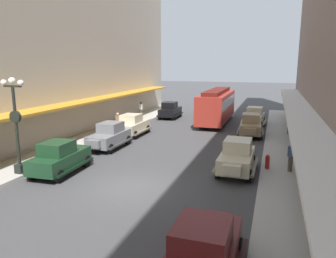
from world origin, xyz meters
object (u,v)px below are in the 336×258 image
at_px(parked_car_7, 109,135).
at_px(pedestrian_3, 118,122).
at_px(parked_car_1, 170,110).
at_px(pedestrian_2, 141,109).
at_px(parked_car_5, 251,125).
at_px(pedestrian_4, 289,124).
at_px(parked_car_4, 132,124).
at_px(fire_hydrant, 267,162).
at_px(parked_car_0, 237,156).
at_px(lamp_post_with_clock, 16,122).
at_px(parked_car_3, 203,250).
at_px(streetcar, 217,105).
at_px(parked_car_6, 60,157).
at_px(parked_car_2, 254,116).
at_px(pedestrian_1, 291,157).
at_px(pedestrian_0, 325,235).

height_order(parked_car_7, pedestrian_3, parked_car_7).
distance_m(parked_car_1, pedestrian_2, 3.30).
xyz_separation_m(parked_car_7, pedestrian_2, (-3.02, 12.89, 0.07)).
bearing_deg(parked_car_5, pedestrian_4, 16.00).
bearing_deg(parked_car_4, parked_car_7, -87.47).
bearing_deg(fire_hydrant, parked_car_4, 150.88).
bearing_deg(parked_car_4, parked_car_0, -35.92).
bearing_deg(lamp_post_with_clock, fire_hydrant, 21.40).
xyz_separation_m(parked_car_3, lamp_post_with_clock, (-11.30, 5.42, 2.04)).
relative_size(streetcar, pedestrian_3, 5.86).
distance_m(parked_car_6, streetcar, 19.12).
relative_size(streetcar, pedestrian_2, 5.76).
distance_m(parked_car_1, pedestrian_4, 13.60).
distance_m(parked_car_1, parked_car_2, 9.48).
height_order(parked_car_0, parked_car_2, same).
relative_size(parked_car_5, pedestrian_4, 2.63).
height_order(parked_car_4, parked_car_5, same).
distance_m(fire_hydrant, pedestrian_1, 1.28).
xyz_separation_m(lamp_post_with_clock, pedestrian_0, (14.56, -3.61, -1.97)).
xyz_separation_m(parked_car_3, parked_car_7, (-9.56, 12.25, 0.00)).
bearing_deg(pedestrian_4, lamp_post_with_clock, -133.13).
relative_size(pedestrian_1, pedestrian_3, 1.00).
xyz_separation_m(parked_car_7, pedestrian_4, (12.48, 8.34, 0.05)).
bearing_deg(parked_car_0, pedestrian_2, 128.81).
bearing_deg(streetcar, pedestrian_0, -72.49).
bearing_deg(parked_car_1, parked_car_2, -11.04).
bearing_deg(pedestrian_3, lamp_post_with_clock, -89.47).
xyz_separation_m(parked_car_7, pedestrian_0, (12.83, -10.44, 0.07)).
bearing_deg(parked_car_4, parked_car_6, -88.52).
height_order(parked_car_0, streetcar, streetcar).
bearing_deg(pedestrian_0, lamp_post_with_clock, 166.08).
bearing_deg(parked_car_6, parked_car_7, 90.68).
distance_m(parked_car_0, pedestrian_0, 8.63).
distance_m(streetcar, pedestrian_4, 8.10).
height_order(parked_car_2, pedestrian_3, parked_car_2).
bearing_deg(pedestrian_2, pedestrian_1, -44.16).
distance_m(fire_hydrant, pedestrian_4, 10.29).
distance_m(parked_car_7, pedestrian_2, 13.24).
height_order(parked_car_0, pedestrian_4, parked_car_0).
distance_m(parked_car_5, pedestrian_3, 11.53).
height_order(parked_car_3, pedestrian_4, parked_car_3).
height_order(parked_car_4, parked_car_7, same).
distance_m(lamp_post_with_clock, pedestrian_4, 20.89).
height_order(pedestrian_0, pedestrian_1, pedestrian_0).
bearing_deg(parked_car_2, lamp_post_with_clock, -120.41).
relative_size(parked_car_0, pedestrian_4, 2.60).
bearing_deg(parked_car_1, pedestrian_4, -24.41).
bearing_deg(parked_car_5, parked_car_4, -162.37).
bearing_deg(parked_car_2, parked_car_1, 168.96).
distance_m(parked_car_0, pedestrian_3, 13.49).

